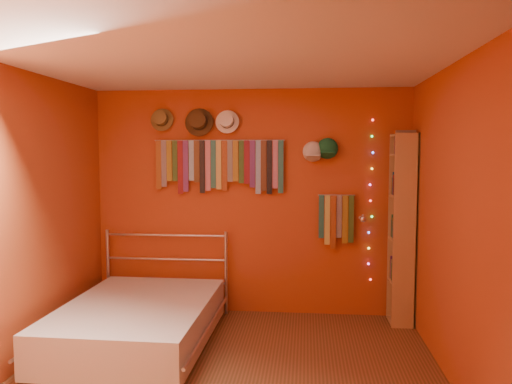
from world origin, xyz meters
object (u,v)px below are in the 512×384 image
(tie_rack, at_px, (220,163))
(bookshelf, at_px, (406,228))
(reading_lamp, at_px, (363,219))
(bed, at_px, (138,322))

(tie_rack, distance_m, bookshelf, 2.11)
(reading_lamp, bearing_deg, bookshelf, 1.92)
(tie_rack, xyz_separation_m, bed, (-0.61, -1.01, -1.47))
(reading_lamp, relative_size, bed, 0.16)
(tie_rack, relative_size, bed, 0.75)
(tie_rack, relative_size, reading_lamp, 4.77)
(tie_rack, distance_m, reading_lamp, 1.66)
(tie_rack, bearing_deg, reading_lamp, -6.27)
(bookshelf, bearing_deg, tie_rack, 175.56)
(reading_lamp, height_order, bookshelf, bookshelf)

